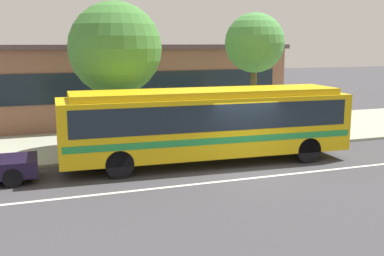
{
  "coord_description": "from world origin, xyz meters",
  "views": [
    {
      "loc": [
        -7.48,
        -14.73,
        4.63
      ],
      "look_at": [
        -1.42,
        2.3,
        1.3
      ],
      "focal_mm": 43.57,
      "sensor_mm": 36.0,
      "label": 1
    }
  ],
  "objects_px": {
    "transit_bus": "(208,121)",
    "bus_stop_sign": "(288,108)",
    "pedestrian_standing_by_tree": "(207,124)",
    "street_tree_near_stop": "(115,49)",
    "pedestrian_walking_along_curb": "(216,124)",
    "pedestrian_waiting_near_sign": "(80,133)",
    "street_tree_mid_block": "(255,44)"
  },
  "relations": [
    {
      "from": "transit_bus",
      "to": "bus_stop_sign",
      "type": "bearing_deg",
      "value": 22.03
    },
    {
      "from": "pedestrian_standing_by_tree",
      "to": "street_tree_near_stop",
      "type": "height_order",
      "value": "street_tree_near_stop"
    },
    {
      "from": "bus_stop_sign",
      "to": "pedestrian_walking_along_curb",
      "type": "bearing_deg",
      "value": 175.49
    },
    {
      "from": "pedestrian_waiting_near_sign",
      "to": "pedestrian_walking_along_curb",
      "type": "bearing_deg",
      "value": 0.8
    },
    {
      "from": "pedestrian_walking_along_curb",
      "to": "transit_bus",
      "type": "bearing_deg",
      "value": -120.04
    },
    {
      "from": "pedestrian_walking_along_curb",
      "to": "street_tree_mid_block",
      "type": "bearing_deg",
      "value": 33.74
    },
    {
      "from": "pedestrian_waiting_near_sign",
      "to": "street_tree_near_stop",
      "type": "height_order",
      "value": "street_tree_near_stop"
    },
    {
      "from": "pedestrian_walking_along_curb",
      "to": "bus_stop_sign",
      "type": "distance_m",
      "value": 3.48
    },
    {
      "from": "pedestrian_waiting_near_sign",
      "to": "street_tree_mid_block",
      "type": "bearing_deg",
      "value": 12.47
    },
    {
      "from": "pedestrian_waiting_near_sign",
      "to": "transit_bus",
      "type": "bearing_deg",
      "value": -24.38
    },
    {
      "from": "pedestrian_waiting_near_sign",
      "to": "pedestrian_walking_along_curb",
      "type": "xyz_separation_m",
      "value": [
        5.83,
        0.08,
        -0.01
      ]
    },
    {
      "from": "pedestrian_waiting_near_sign",
      "to": "street_tree_near_stop",
      "type": "xyz_separation_m",
      "value": [
        1.71,
        1.29,
        3.23
      ]
    },
    {
      "from": "pedestrian_walking_along_curb",
      "to": "bus_stop_sign",
      "type": "xyz_separation_m",
      "value": [
        3.42,
        -0.27,
        0.6
      ]
    },
    {
      "from": "street_tree_near_stop",
      "to": "pedestrian_walking_along_curb",
      "type": "bearing_deg",
      "value": -16.31
    },
    {
      "from": "transit_bus",
      "to": "street_tree_near_stop",
      "type": "distance_m",
      "value": 5.18
    },
    {
      "from": "pedestrian_waiting_near_sign",
      "to": "pedestrian_walking_along_curb",
      "type": "height_order",
      "value": "pedestrian_waiting_near_sign"
    },
    {
      "from": "bus_stop_sign",
      "to": "pedestrian_waiting_near_sign",
      "type": "bearing_deg",
      "value": 178.83
    },
    {
      "from": "pedestrian_standing_by_tree",
      "to": "pedestrian_waiting_near_sign",
      "type": "bearing_deg",
      "value": -176.35
    },
    {
      "from": "pedestrian_standing_by_tree",
      "to": "street_tree_mid_block",
      "type": "relative_size",
      "value": 0.28
    },
    {
      "from": "pedestrian_waiting_near_sign",
      "to": "bus_stop_sign",
      "type": "distance_m",
      "value": 9.27
    },
    {
      "from": "transit_bus",
      "to": "street_tree_mid_block",
      "type": "height_order",
      "value": "street_tree_mid_block"
    },
    {
      "from": "transit_bus",
      "to": "pedestrian_standing_by_tree",
      "type": "height_order",
      "value": "transit_bus"
    },
    {
      "from": "transit_bus",
      "to": "street_tree_near_stop",
      "type": "height_order",
      "value": "street_tree_near_stop"
    },
    {
      "from": "pedestrian_walking_along_curb",
      "to": "street_tree_mid_block",
      "type": "height_order",
      "value": "street_tree_mid_block"
    },
    {
      "from": "pedestrian_waiting_near_sign",
      "to": "pedestrian_standing_by_tree",
      "type": "xyz_separation_m",
      "value": [
        5.49,
        0.35,
        -0.02
      ]
    },
    {
      "from": "pedestrian_waiting_near_sign",
      "to": "street_tree_near_stop",
      "type": "distance_m",
      "value": 3.87
    },
    {
      "from": "transit_bus",
      "to": "pedestrian_waiting_near_sign",
      "type": "relative_size",
      "value": 6.53
    },
    {
      "from": "transit_bus",
      "to": "bus_stop_sign",
      "type": "xyz_separation_m",
      "value": [
        4.67,
        1.89,
        0.05
      ]
    },
    {
      "from": "pedestrian_waiting_near_sign",
      "to": "pedestrian_standing_by_tree",
      "type": "relative_size",
      "value": 1.02
    },
    {
      "from": "transit_bus",
      "to": "pedestrian_standing_by_tree",
      "type": "relative_size",
      "value": 6.68
    },
    {
      "from": "transit_bus",
      "to": "street_tree_near_stop",
      "type": "bearing_deg",
      "value": 130.53
    },
    {
      "from": "transit_bus",
      "to": "pedestrian_walking_along_curb",
      "type": "xyz_separation_m",
      "value": [
        1.25,
        2.16,
        -0.55
      ]
    }
  ]
}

